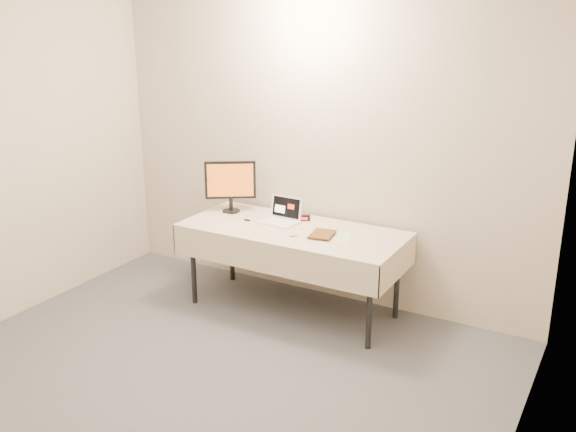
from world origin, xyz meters
The scene contains 9 objects.
back_wall centered at (0.00, 2.50, 1.35)m, with size 4.00×0.10×2.70m, color beige.
table centered at (0.00, 2.05, 0.68)m, with size 1.86×0.81×0.74m.
laptop centered at (-0.16, 2.15, 0.79)m, with size 0.31×0.26×0.21m.
monitor centered at (-0.71, 2.18, 1.01)m, with size 0.39×0.27×0.46m.
book centered at (0.21, 1.98, 0.86)m, with size 0.18×0.02×0.24m, color #91511A.
alarm_clock centered at (-0.03, 2.29, 0.76)m, with size 0.12×0.08×0.05m.
clicker centered at (0.09, 1.88, 0.75)m, with size 0.04×0.08×0.02m, color silver.
paper_form centered at (0.46, 2.05, 0.74)m, with size 0.10×0.25×0.00m, color #B6E5B8.
usb_dongle centered at (-0.44, 2.03, 0.74)m, with size 0.06×0.02×0.01m, color black.
Camera 1 is at (2.43, -2.33, 2.44)m, focal length 40.00 mm.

